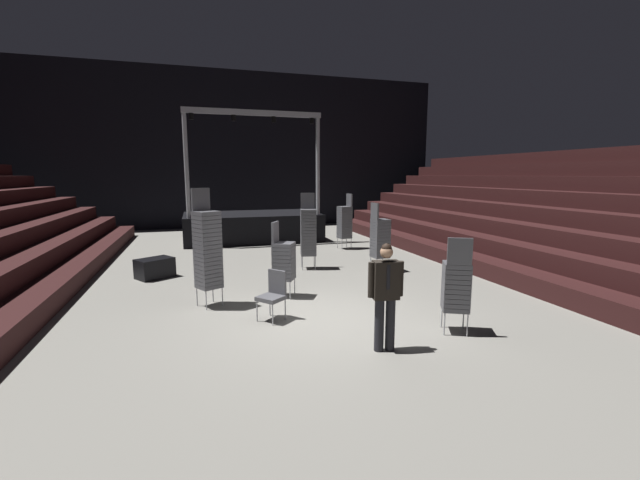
{
  "coord_description": "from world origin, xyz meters",
  "views": [
    {
      "loc": [
        -2.23,
        -7.24,
        2.75
      ],
      "look_at": [
        0.21,
        0.86,
        1.4
      ],
      "focal_mm": 23.08,
      "sensor_mm": 36.0,
      "label": 1
    }
  ],
  "objects_px": {
    "equipment_road_case": "(155,268)",
    "chair_stack_front_left": "(456,285)",
    "chair_stack_mid_centre": "(345,221)",
    "loose_chair_near_man": "(273,292)",
    "man_with_tie": "(386,291)",
    "chair_stack_front_right": "(308,231)",
    "stage_riser": "(252,225)",
    "chair_stack_mid_right": "(207,248)",
    "chair_stack_mid_left": "(283,260)",
    "chair_stack_rear_left": "(380,237)"
  },
  "relations": [
    {
      "from": "stage_riser",
      "to": "chair_stack_mid_centre",
      "type": "xyz_separation_m",
      "value": [
        3.03,
        -3.14,
        0.38
      ]
    },
    {
      "from": "chair_stack_rear_left",
      "to": "equipment_road_case",
      "type": "height_order",
      "value": "chair_stack_rear_left"
    },
    {
      "from": "chair_stack_front_left",
      "to": "chair_stack_front_right",
      "type": "xyz_separation_m",
      "value": [
        -1.16,
        5.55,
        0.25
      ]
    },
    {
      "from": "stage_riser",
      "to": "loose_chair_near_man",
      "type": "bearing_deg",
      "value": -95.2
    },
    {
      "from": "chair_stack_front_right",
      "to": "chair_stack_mid_right",
      "type": "bearing_deg",
      "value": 54.41
    },
    {
      "from": "equipment_road_case",
      "to": "loose_chair_near_man",
      "type": "relative_size",
      "value": 0.95
    },
    {
      "from": "stage_riser",
      "to": "chair_stack_front_left",
      "type": "distance_m",
      "value": 11.67
    },
    {
      "from": "man_with_tie",
      "to": "stage_riser",
      "type": "bearing_deg",
      "value": -80.21
    },
    {
      "from": "man_with_tie",
      "to": "chair_stack_rear_left",
      "type": "relative_size",
      "value": 0.87
    },
    {
      "from": "stage_riser",
      "to": "chair_stack_rear_left",
      "type": "relative_size",
      "value": 2.82
    },
    {
      "from": "chair_stack_mid_centre",
      "to": "equipment_road_case",
      "type": "bearing_deg",
      "value": 105.72
    },
    {
      "from": "chair_stack_front_left",
      "to": "chair_stack_mid_right",
      "type": "relative_size",
      "value": 0.69
    },
    {
      "from": "stage_riser",
      "to": "loose_chair_near_man",
      "type": "distance_m",
      "value": 9.97
    },
    {
      "from": "chair_stack_mid_left",
      "to": "chair_stack_mid_right",
      "type": "xyz_separation_m",
      "value": [
        -1.64,
        -0.22,
        0.38
      ]
    },
    {
      "from": "chair_stack_mid_left",
      "to": "chair_stack_mid_centre",
      "type": "distance_m",
      "value": 6.38
    },
    {
      "from": "equipment_road_case",
      "to": "stage_riser",
      "type": "bearing_deg",
      "value": 59.86
    },
    {
      "from": "man_with_tie",
      "to": "equipment_road_case",
      "type": "height_order",
      "value": "man_with_tie"
    },
    {
      "from": "loose_chair_near_man",
      "to": "equipment_road_case",
      "type": "bearing_deg",
      "value": -9.39
    },
    {
      "from": "chair_stack_mid_centre",
      "to": "chair_stack_mid_left",
      "type": "bearing_deg",
      "value": 140.46
    },
    {
      "from": "man_with_tie",
      "to": "chair_stack_mid_right",
      "type": "bearing_deg",
      "value": -43.0
    },
    {
      "from": "chair_stack_mid_right",
      "to": "loose_chair_near_man",
      "type": "relative_size",
      "value": 2.62
    },
    {
      "from": "man_with_tie",
      "to": "loose_chair_near_man",
      "type": "distance_m",
      "value": 2.41
    },
    {
      "from": "man_with_tie",
      "to": "chair_stack_mid_centre",
      "type": "relative_size",
      "value": 0.84
    },
    {
      "from": "chair_stack_mid_left",
      "to": "chair_stack_rear_left",
      "type": "relative_size",
      "value": 0.87
    },
    {
      "from": "man_with_tie",
      "to": "chair_stack_mid_left",
      "type": "relative_size",
      "value": 1.0
    },
    {
      "from": "chair_stack_rear_left",
      "to": "equipment_road_case",
      "type": "xyz_separation_m",
      "value": [
        -6.12,
        1.02,
        -0.72
      ]
    },
    {
      "from": "loose_chair_near_man",
      "to": "chair_stack_front_right",
      "type": "bearing_deg",
      "value": -64.37
    },
    {
      "from": "chair_stack_mid_right",
      "to": "chair_stack_front_right",
      "type": "bearing_deg",
      "value": -164.64
    },
    {
      "from": "man_with_tie",
      "to": "chair_stack_front_right",
      "type": "bearing_deg",
      "value": -86.11
    },
    {
      "from": "chair_stack_front_left",
      "to": "chair_stack_mid_right",
      "type": "height_order",
      "value": "chair_stack_mid_right"
    },
    {
      "from": "man_with_tie",
      "to": "chair_stack_mid_right",
      "type": "xyz_separation_m",
      "value": [
        -2.57,
        3.09,
        0.27
      ]
    },
    {
      "from": "chair_stack_mid_centre",
      "to": "loose_chair_near_man",
      "type": "bearing_deg",
      "value": 142.97
    },
    {
      "from": "chair_stack_mid_right",
      "to": "man_with_tie",
      "type": "bearing_deg",
      "value": 101.28
    },
    {
      "from": "chair_stack_mid_right",
      "to": "equipment_road_case",
      "type": "distance_m",
      "value": 3.35
    },
    {
      "from": "chair_stack_mid_left",
      "to": "chair_stack_rear_left",
      "type": "xyz_separation_m",
      "value": [
        3.15,
        1.68,
        0.13
      ]
    },
    {
      "from": "equipment_road_case",
      "to": "chair_stack_front_left",
      "type": "bearing_deg",
      "value": -46.38
    },
    {
      "from": "chair_stack_front_left",
      "to": "equipment_road_case",
      "type": "xyz_separation_m",
      "value": [
        -5.4,
        5.67,
        -0.59
      ]
    },
    {
      "from": "stage_riser",
      "to": "chair_stack_front_left",
      "type": "height_order",
      "value": "stage_riser"
    },
    {
      "from": "chair_stack_mid_left",
      "to": "stage_riser",
      "type": "bearing_deg",
      "value": -154.06
    },
    {
      "from": "chair_stack_front_left",
      "to": "chair_stack_mid_right",
      "type": "distance_m",
      "value": 4.93
    },
    {
      "from": "chair_stack_mid_centre",
      "to": "chair_stack_front_right",
      "type": "bearing_deg",
      "value": 135.38
    },
    {
      "from": "man_with_tie",
      "to": "chair_stack_front_left",
      "type": "distance_m",
      "value": 1.55
    },
    {
      "from": "stage_riser",
      "to": "man_with_tie",
      "type": "relative_size",
      "value": 3.23
    },
    {
      "from": "chair_stack_front_right",
      "to": "equipment_road_case",
      "type": "relative_size",
      "value": 2.47
    },
    {
      "from": "stage_riser",
      "to": "equipment_road_case",
      "type": "distance_m",
      "value": 6.74
    },
    {
      "from": "chair_stack_rear_left",
      "to": "chair_stack_mid_centre",
      "type": "bearing_deg",
      "value": 171.84
    },
    {
      "from": "chair_stack_front_left",
      "to": "chair_stack_mid_left",
      "type": "relative_size",
      "value": 1.0
    },
    {
      "from": "chair_stack_front_right",
      "to": "man_with_tie",
      "type": "bearing_deg",
      "value": 97.23
    },
    {
      "from": "chair_stack_front_left",
      "to": "chair_stack_mid_centre",
      "type": "relative_size",
      "value": 0.83
    },
    {
      "from": "chair_stack_front_left",
      "to": "chair_stack_rear_left",
      "type": "height_order",
      "value": "chair_stack_rear_left"
    }
  ]
}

